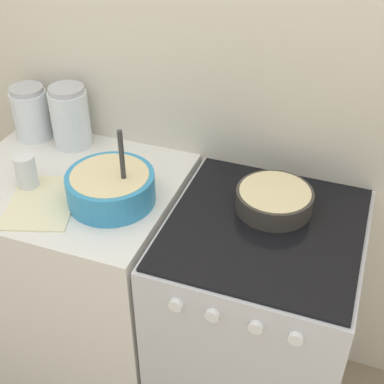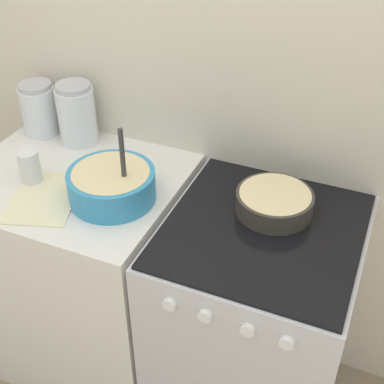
% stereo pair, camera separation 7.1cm
% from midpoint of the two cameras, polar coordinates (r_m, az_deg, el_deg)
% --- Properties ---
extents(wall_back, '(4.51, 0.05, 2.40)m').
position_cam_midpoint_polar(wall_back, '(1.86, 2.92, 12.10)').
color(wall_back, beige).
rests_on(wall_back, ground_plane).
extents(countertop_cabinet, '(0.75, 0.64, 0.90)m').
position_cam_midpoint_polar(countertop_cabinet, '(2.18, -10.38, -8.29)').
color(countertop_cabinet, silver).
rests_on(countertop_cabinet, ground_plane).
extents(stove, '(0.61, 0.65, 0.90)m').
position_cam_midpoint_polar(stove, '(1.98, 7.63, -13.93)').
color(stove, silver).
rests_on(stove, ground_plane).
extents(mixing_bowl, '(0.29, 0.29, 0.27)m').
position_cam_midpoint_polar(mixing_bowl, '(1.74, -7.41, 0.87)').
color(mixing_bowl, '#338CBF').
rests_on(mixing_bowl, countertop_cabinet).
extents(baking_pan, '(0.25, 0.25, 0.07)m').
position_cam_midpoint_polar(baking_pan, '(1.71, 9.95, -1.05)').
color(baking_pan, '#38332D').
rests_on(baking_pan, stove).
extents(storage_jar_left, '(0.14, 0.14, 0.21)m').
position_cam_midpoint_polar(storage_jar_left, '(2.15, -15.04, 8.23)').
color(storage_jar_left, silver).
rests_on(storage_jar_left, countertop_cabinet).
extents(storage_jar_middle, '(0.14, 0.14, 0.23)m').
position_cam_midpoint_polar(storage_jar_middle, '(2.05, -11.17, 7.78)').
color(storage_jar_middle, silver).
rests_on(storage_jar_middle, countertop_cabinet).
extents(tin_can, '(0.07, 0.07, 0.12)m').
position_cam_midpoint_polar(tin_can, '(1.87, -15.87, 2.58)').
color(tin_can, silver).
rests_on(tin_can, countertop_cabinet).
extents(recipe_page, '(0.29, 0.34, 0.01)m').
position_cam_midpoint_polar(recipe_page, '(1.81, -14.40, -0.57)').
color(recipe_page, beige).
rests_on(recipe_page, countertop_cabinet).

